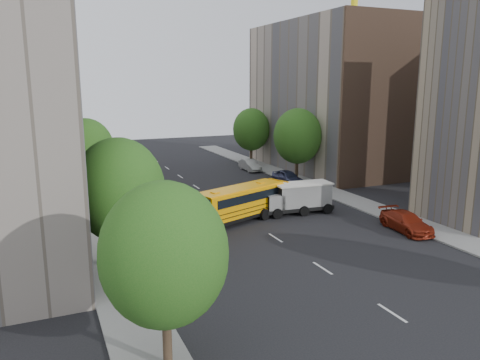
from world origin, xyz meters
TOP-DOWN VIEW (x-y plane):
  - ground at (0.00, 0.00)m, footprint 120.00×120.00m
  - sidewalk_left at (-11.50, 5.00)m, footprint 3.00×80.00m
  - sidewalk_right at (11.50, 5.00)m, footprint 3.00×80.00m
  - lane_markings at (0.00, 10.00)m, footprint 0.15×64.00m
  - building_left_redbrick at (-18.00, 28.00)m, footprint 10.00×15.00m
  - building_right_far at (18.00, 20.00)m, footprint 10.00×22.00m
  - building_right_sidewall at (18.00, 9.00)m, footprint 10.10×0.30m
  - street_tree_0 at (-11.00, -14.00)m, footprint 4.80×4.80m
  - street_tree_1 at (-11.00, -4.00)m, footprint 5.12×5.12m
  - street_tree_2 at (-11.00, 14.00)m, footprint 4.99×4.99m
  - street_tree_4 at (11.00, 14.00)m, footprint 5.25×5.25m
  - street_tree_5 at (11.00, 26.00)m, footprint 4.86×4.86m
  - school_bus at (-1.31, 2.64)m, footprint 10.05×5.66m
  - safari_truck at (4.69, 3.00)m, footprint 6.17×2.66m
  - parked_car_0 at (-9.60, -4.37)m, footprint 1.75×4.29m
  - parked_car_1 at (-9.60, 8.11)m, footprint 1.76×4.08m
  - parked_car_2 at (-9.60, 21.53)m, footprint 2.96×5.71m
  - parked_car_3 at (9.60, -4.45)m, footprint 2.46×5.04m
  - parked_car_4 at (9.60, 13.55)m, footprint 2.06×4.48m
  - parked_car_5 at (9.05, 22.12)m, footprint 1.59×4.28m

SIDE VIEW (x-z plane):
  - ground at x=0.00m, z-range 0.00..0.00m
  - lane_markings at x=0.00m, z-range 0.00..0.01m
  - sidewalk_left at x=-11.50m, z-range 0.00..0.12m
  - sidewalk_right at x=11.50m, z-range 0.00..0.12m
  - parked_car_1 at x=-9.60m, z-range 0.00..1.31m
  - parked_car_5 at x=9.05m, z-range 0.00..1.40m
  - parked_car_3 at x=9.60m, z-range 0.00..1.41m
  - parked_car_0 at x=-9.60m, z-range 0.00..1.46m
  - parked_car_4 at x=9.60m, z-range 0.00..1.49m
  - parked_car_2 at x=-9.60m, z-range 0.00..1.54m
  - safari_truck at x=4.69m, z-range 0.07..2.65m
  - school_bus at x=-1.31m, z-range 0.16..2.96m
  - street_tree_0 at x=-11.00m, z-range 0.94..8.35m
  - street_tree_5 at x=11.00m, z-range 0.95..8.46m
  - street_tree_2 at x=-11.00m, z-range 0.97..8.68m
  - street_tree_1 at x=-11.00m, z-range 1.00..8.90m
  - street_tree_4 at x=11.00m, z-range 1.02..9.13m
  - building_left_redbrick at x=-18.00m, z-range 0.00..13.00m
  - building_right_far at x=18.00m, z-range 0.00..18.00m
  - building_right_sidewall at x=18.00m, z-range 0.00..18.00m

